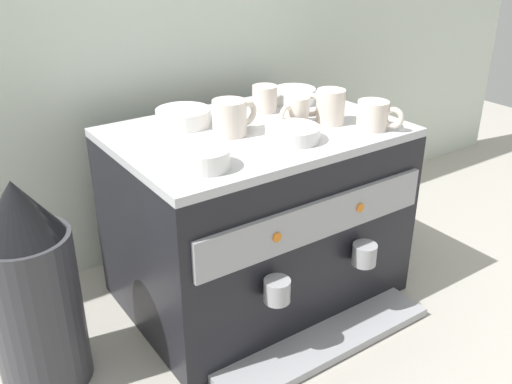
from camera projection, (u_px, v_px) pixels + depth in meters
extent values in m
plane|color=#9E998E|center=(256.00, 288.00, 1.50)|extent=(4.00, 4.00, 0.00)
cube|color=silver|center=(181.00, 59.00, 1.53)|extent=(2.80, 0.03, 1.08)
cube|color=black|center=(256.00, 217.00, 1.41)|extent=(0.65, 0.45, 0.43)
cube|color=#B7B7BC|center=(256.00, 132.00, 1.32)|extent=(0.65, 0.45, 0.02)
cube|color=#939399|center=(318.00, 220.00, 1.20)|extent=(0.60, 0.01, 0.09)
cylinder|color=orange|center=(277.00, 237.00, 1.14)|extent=(0.02, 0.01, 0.02)
cylinder|color=orange|center=(360.00, 208.00, 1.25)|extent=(0.02, 0.01, 0.02)
cube|color=#939399|center=(325.00, 342.00, 1.29)|extent=(0.55, 0.12, 0.02)
cylinder|color=#939399|center=(277.00, 291.00, 1.17)|extent=(0.06, 0.06, 0.05)
cylinder|color=#939399|center=(364.00, 254.00, 1.29)|extent=(0.06, 0.06, 0.05)
cylinder|color=beige|center=(331.00, 107.00, 1.33)|extent=(0.07, 0.07, 0.08)
torus|color=beige|center=(311.00, 105.00, 1.34)|extent=(0.04, 0.05, 0.06)
cylinder|color=beige|center=(230.00, 118.00, 1.26)|extent=(0.08, 0.08, 0.08)
torus|color=beige|center=(247.00, 113.00, 1.29)|extent=(0.06, 0.02, 0.06)
cylinder|color=beige|center=(296.00, 111.00, 1.32)|extent=(0.06, 0.06, 0.07)
torus|color=beige|center=(286.00, 116.00, 1.29)|extent=(0.05, 0.03, 0.05)
cylinder|color=beige|center=(265.00, 99.00, 1.41)|extent=(0.06, 0.06, 0.06)
torus|color=beige|center=(268.00, 94.00, 1.45)|extent=(0.04, 0.04, 0.05)
cylinder|color=beige|center=(373.00, 115.00, 1.29)|extent=(0.07, 0.07, 0.07)
torus|color=beige|center=(393.00, 118.00, 1.28)|extent=(0.04, 0.05, 0.05)
cylinder|color=white|center=(204.00, 158.00, 1.09)|extent=(0.10, 0.10, 0.04)
cylinder|color=white|center=(205.00, 165.00, 1.10)|extent=(0.06, 0.06, 0.01)
cylinder|color=white|center=(183.00, 117.00, 1.33)|extent=(0.13, 0.13, 0.04)
cylinder|color=white|center=(184.00, 123.00, 1.33)|extent=(0.07, 0.07, 0.01)
cylinder|color=white|center=(293.00, 133.00, 1.23)|extent=(0.12, 0.12, 0.03)
cylinder|color=white|center=(292.00, 138.00, 1.24)|extent=(0.07, 0.07, 0.01)
cylinder|color=white|center=(294.00, 95.00, 1.49)|extent=(0.11, 0.11, 0.04)
cylinder|color=white|center=(294.00, 101.00, 1.49)|extent=(0.06, 0.06, 0.01)
cylinder|color=#333338|center=(36.00, 311.00, 1.14)|extent=(0.18, 0.18, 0.34)
cone|color=black|center=(16.00, 209.00, 1.04)|extent=(0.16, 0.16, 0.11)
cylinder|color=#B7B7BC|center=(391.00, 216.00, 1.74)|extent=(0.09, 0.09, 0.13)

